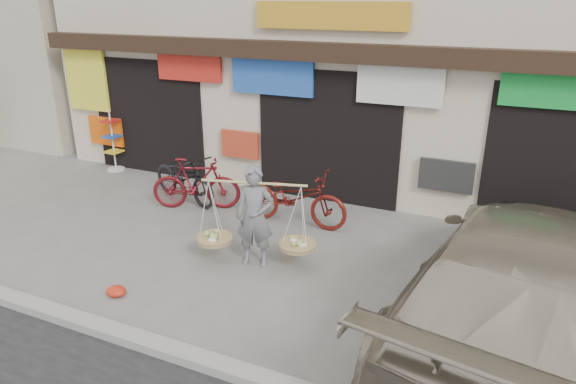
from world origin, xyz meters
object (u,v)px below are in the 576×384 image
at_px(bike_2, 294,197).
at_px(display_rack, 113,146).
at_px(suv, 526,282).
at_px(bike_0, 184,178).
at_px(street_vendor, 255,221).
at_px(bike_1, 196,184).

relative_size(bike_2, display_rack, 1.35).
bearing_deg(bike_2, suv, -118.87).
height_order(bike_2, suv, suv).
bearing_deg(bike_0, suv, -89.99).
distance_m(bike_0, display_rack, 2.93).
distance_m(street_vendor, bike_0, 3.20).
height_order(bike_0, bike_1, bike_1).
xyz_separation_m(street_vendor, display_rack, (-5.38, 2.80, -0.15)).
distance_m(bike_2, suv, 4.49).
xyz_separation_m(bike_0, bike_2, (2.57, -0.15, 0.03)).
relative_size(suv, display_rack, 4.08).
xyz_separation_m(bike_1, suv, (6.04, -2.00, 0.32)).
xyz_separation_m(street_vendor, bike_1, (-2.15, 1.56, -0.23)).
height_order(street_vendor, bike_1, street_vendor).
height_order(suv, display_rack, suv).
distance_m(suv, display_rack, 9.82).
height_order(street_vendor, bike_2, street_vendor).
bearing_deg(display_rack, bike_2, -11.92).
height_order(street_vendor, bike_0, street_vendor).
bearing_deg(bike_2, bike_1, 92.47).
distance_m(street_vendor, bike_2, 1.69).
height_order(street_vendor, suv, suv).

